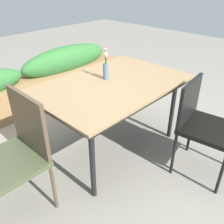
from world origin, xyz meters
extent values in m
plane|color=gray|center=(0.00, 0.00, 0.00)|extent=(12.00, 12.00, 0.00)
cube|color=#8C704C|center=(0.08, -0.05, 0.76)|extent=(1.49, 0.99, 0.02)
cube|color=black|center=(0.08, -0.05, 0.74)|extent=(1.46, 0.97, 0.02)
cylinder|color=black|center=(-0.52, -0.41, 0.37)|extent=(0.05, 0.05, 0.75)
cylinder|color=black|center=(0.69, -0.41, 0.37)|extent=(0.05, 0.05, 0.75)
cylinder|color=black|center=(-0.52, 0.31, 0.37)|extent=(0.05, 0.05, 0.75)
cylinder|color=black|center=(0.69, 0.31, 0.37)|extent=(0.05, 0.05, 0.75)
cube|color=black|center=(0.42, -0.93, 0.48)|extent=(0.52, 0.52, 0.04)
cube|color=black|center=(0.39, -0.72, 0.69)|extent=(0.44, 0.09, 0.40)
cylinder|color=black|center=(0.23, -1.17, 0.24)|extent=(0.03, 0.03, 0.47)
cylinder|color=black|center=(0.60, -0.69, 0.24)|extent=(0.03, 0.03, 0.47)
cylinder|color=black|center=(0.18, -0.75, 0.24)|extent=(0.03, 0.03, 0.47)
cube|color=#424A30|center=(-1.05, -0.05, 0.47)|extent=(0.50, 0.50, 0.04)
cube|color=#4C3D2D|center=(-0.82, -0.05, 0.73)|extent=(0.03, 0.47, 0.49)
cylinder|color=#4C3D2D|center=(-0.82, -0.28, 0.23)|extent=(0.03, 0.03, 0.46)
cylinder|color=#4C3D2D|center=(-0.82, 0.18, 0.23)|extent=(0.03, 0.03, 0.46)
cylinder|color=slate|center=(0.11, 0.06, 0.85)|extent=(0.05, 0.05, 0.16)
cylinder|color=#2D662D|center=(0.11, 0.05, 0.95)|extent=(0.01, 0.01, 0.13)
sphere|color=pink|center=(0.11, 0.05, 1.02)|extent=(0.03, 0.03, 0.03)
cylinder|color=#2D662D|center=(0.12, 0.07, 0.98)|extent=(0.01, 0.01, 0.17)
sphere|color=pink|center=(0.12, 0.07, 1.06)|extent=(0.03, 0.03, 0.03)
cylinder|color=#2D662D|center=(0.11, 0.05, 0.95)|extent=(0.01, 0.01, 0.12)
sphere|color=pink|center=(0.11, 0.05, 1.01)|extent=(0.04, 0.04, 0.04)
cylinder|color=#2D662D|center=(0.11, 0.06, 0.96)|extent=(0.01, 0.00, 0.13)
sphere|color=#EFCC4C|center=(0.11, 0.06, 1.02)|extent=(0.04, 0.04, 0.04)
cube|color=olive|center=(-0.12, 1.42, 0.22)|extent=(3.31, 0.41, 0.43)
ellipsoid|color=#2D662D|center=(0.63, 1.42, 0.55)|extent=(1.49, 0.37, 0.40)
camera|label=1|loc=(-1.49, -1.54, 1.70)|focal=38.86mm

